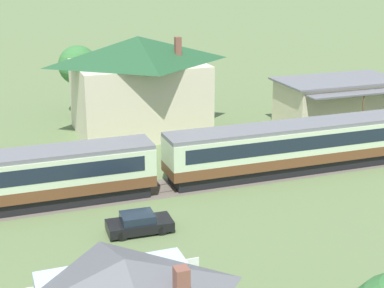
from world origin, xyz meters
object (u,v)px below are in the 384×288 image
(station_building, at_px, (337,101))
(parked_car_black, at_px, (139,223))
(station_house_dark_green_roof, at_px, (139,84))
(yard_tree_2, at_px, (78,65))
(passenger_train, at_px, (162,161))

(station_building, height_order, parked_car_black, station_building)
(station_house_dark_green_roof, relative_size, yard_tree_2, 1.72)
(station_building, relative_size, station_house_dark_green_roof, 0.96)
(parked_car_black, relative_size, yard_tree_2, 0.55)
(parked_car_black, distance_m, yard_tree_2, 29.85)
(station_building, relative_size, parked_car_black, 2.98)
(station_building, bearing_deg, parked_car_black, -146.03)
(station_building, xyz_separation_m, parked_car_black, (-25.31, -17.05, -1.74))
(station_building, bearing_deg, passenger_train, -153.85)
(station_building, xyz_separation_m, yard_tree_2, (-23.91, 12.38, 3.04))
(yard_tree_2, bearing_deg, station_house_dark_green_roof, -62.51)
(passenger_train, relative_size, parked_car_black, 21.87)
(passenger_train, relative_size, yard_tree_2, 12.09)
(passenger_train, xyz_separation_m, station_house_dark_green_roof, (2.25, 14.70, 2.61))
(passenger_train, bearing_deg, station_building, 26.15)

